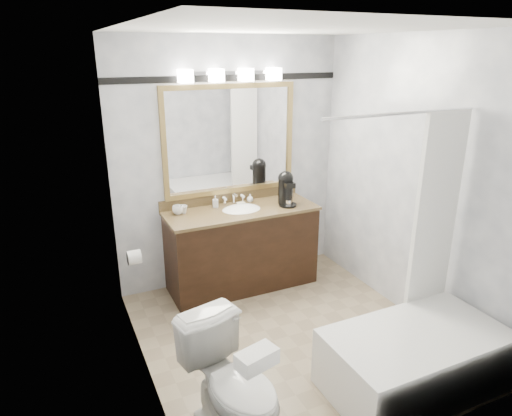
# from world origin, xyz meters

# --- Properties ---
(room) EXTENTS (2.42, 2.62, 2.52)m
(room) POSITION_xyz_m (0.00, 0.00, 1.25)
(room) COLOR gray
(room) RESTS_ON ground
(vanity) EXTENTS (1.53, 0.58, 0.97)m
(vanity) POSITION_xyz_m (0.00, 1.02, 0.44)
(vanity) COLOR black
(vanity) RESTS_ON ground
(mirror) EXTENTS (1.40, 0.04, 1.10)m
(mirror) POSITION_xyz_m (0.00, 1.28, 1.50)
(mirror) COLOR #A5874A
(mirror) RESTS_ON room
(vanity_light_bar) EXTENTS (1.02, 0.14, 0.12)m
(vanity_light_bar) POSITION_xyz_m (0.00, 1.23, 2.13)
(vanity_light_bar) COLOR silver
(vanity_light_bar) RESTS_ON room
(accent_stripe) EXTENTS (2.40, 0.01, 0.06)m
(accent_stripe) POSITION_xyz_m (0.00, 1.29, 2.10)
(accent_stripe) COLOR black
(accent_stripe) RESTS_ON room
(bathtub) EXTENTS (1.30, 0.75, 1.96)m
(bathtub) POSITION_xyz_m (0.55, -0.90, 0.28)
(bathtub) COLOR white
(bathtub) RESTS_ON ground
(tp_roll) EXTENTS (0.11, 0.12, 0.12)m
(tp_roll) POSITION_xyz_m (-1.14, 0.66, 0.70)
(tp_roll) COLOR white
(tp_roll) RESTS_ON room
(toilet) EXTENTS (0.58, 0.83, 0.77)m
(toilet) POSITION_xyz_m (-0.83, -0.78, 0.38)
(toilet) COLOR white
(toilet) RESTS_ON ground
(tissue_box) EXTENTS (0.25, 0.17, 0.09)m
(tissue_box) POSITION_xyz_m (-0.83, -1.12, 0.82)
(tissue_box) COLOR white
(tissue_box) RESTS_ON toilet
(coffee_maker) EXTENTS (0.18, 0.23, 0.35)m
(coffee_maker) POSITION_xyz_m (0.47, 0.96, 1.03)
(coffee_maker) COLOR black
(coffee_maker) RESTS_ON vanity
(cup_left) EXTENTS (0.11, 0.11, 0.08)m
(cup_left) POSITION_xyz_m (-0.61, 1.14, 0.89)
(cup_left) COLOR white
(cup_left) RESTS_ON vanity
(cup_right) EXTENTS (0.11, 0.11, 0.08)m
(cup_right) POSITION_xyz_m (-0.56, 1.15, 0.89)
(cup_right) COLOR white
(cup_right) RESTS_ON vanity
(soap_bottle_a) EXTENTS (0.07, 0.07, 0.12)m
(soap_bottle_a) POSITION_xyz_m (-0.21, 1.18, 0.91)
(soap_bottle_a) COLOR white
(soap_bottle_a) RESTS_ON vanity
(soap_bottle_b) EXTENTS (0.08, 0.08, 0.09)m
(soap_bottle_b) POSITION_xyz_m (0.17, 1.19, 0.89)
(soap_bottle_b) COLOR white
(soap_bottle_b) RESTS_ON vanity
(soap_bar) EXTENTS (0.08, 0.05, 0.03)m
(soap_bar) POSITION_xyz_m (0.04, 1.13, 0.86)
(soap_bar) COLOR beige
(soap_bar) RESTS_ON vanity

